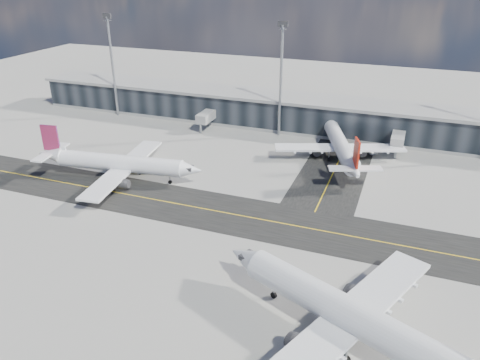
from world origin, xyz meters
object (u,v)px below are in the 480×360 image
(airliner_redtail, at_px, (341,147))
(airliner_near, at_px, (360,321))
(airliner_af, at_px, (118,163))
(baggage_tug, at_px, (146,169))
(service_van, at_px, (374,150))

(airliner_redtail, height_order, airliner_near, airliner_near)
(airliner_af, height_order, airliner_near, airliner_near)
(baggage_tug, bearing_deg, airliner_near, 33.10)
(airliner_redtail, bearing_deg, baggage_tug, -170.06)
(airliner_near, bearing_deg, baggage_tug, 78.27)
(airliner_near, distance_m, baggage_tug, 61.29)
(airliner_redtail, distance_m, service_van, 10.71)
(airliner_af, bearing_deg, service_van, 117.08)
(baggage_tug, distance_m, service_van, 54.09)
(airliner_af, xyz_separation_m, airliner_redtail, (42.25, 26.41, -0.11))
(airliner_af, relative_size, baggage_tug, 11.70)
(airliner_af, distance_m, airliner_redtail, 49.82)
(service_van, bearing_deg, baggage_tug, -153.63)
(airliner_redtail, distance_m, baggage_tug, 44.31)
(airliner_af, distance_m, service_van, 59.85)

